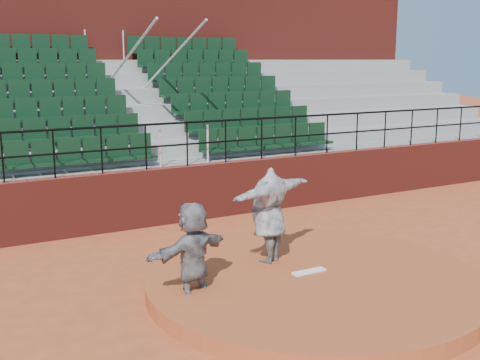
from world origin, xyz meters
TOP-DOWN VIEW (x-y plane):
  - ground at (0.00, 0.00)m, footprint 90.00×90.00m
  - pitchers_mound at (0.00, 0.00)m, footprint 5.50×5.50m
  - pitching_rubber at (0.00, 0.15)m, footprint 0.60×0.15m
  - boundary_wall at (0.00, 5.00)m, footprint 24.00×0.30m
  - wall_railing at (0.00, 5.00)m, footprint 24.04×0.05m
  - seating_deck at (0.00, 8.64)m, footprint 24.00×5.97m
  - press_box_facade at (0.00, 12.60)m, footprint 24.00×3.00m
  - pitcher at (-0.29, 0.95)m, footprint 2.11×1.27m
  - fielder at (-1.99, 0.40)m, footprint 1.59×0.92m

SIDE VIEW (x-z plane):
  - ground at x=0.00m, z-range 0.00..0.00m
  - pitchers_mound at x=0.00m, z-range 0.00..0.25m
  - pitching_rubber at x=0.00m, z-range 0.25..0.28m
  - boundary_wall at x=0.00m, z-range 0.00..1.30m
  - fielder at x=-1.99m, z-range 0.00..1.63m
  - pitcher at x=-0.29m, z-range 0.25..1.92m
  - seating_deck at x=0.00m, z-range -0.86..3.77m
  - wall_railing at x=0.00m, z-range 1.52..2.54m
  - press_box_facade at x=0.00m, z-range 0.00..7.10m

